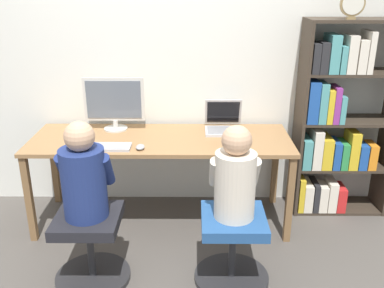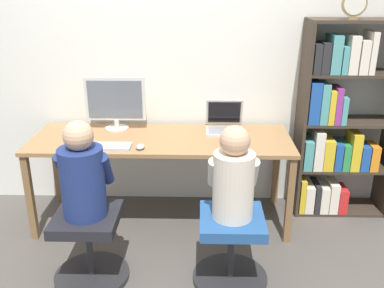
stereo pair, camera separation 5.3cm
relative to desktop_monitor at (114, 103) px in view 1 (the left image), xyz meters
name	(u,v)px [view 1 (the left image)]	position (x,y,z in m)	size (l,w,h in m)	color
ground_plane	(160,243)	(0.39, -0.55, -0.95)	(14.00, 14.00, 0.00)	#4C4742
wall_back	(163,55)	(0.39, 0.21, 0.35)	(10.00, 0.05, 2.60)	silver
desk	(161,146)	(0.39, -0.20, -0.29)	(2.02, 0.70, 0.72)	olive
desktop_monitor	(114,103)	(0.00, 0.00, 0.00)	(0.49, 0.19, 0.43)	beige
laptop	(224,125)	(0.88, -0.02, -0.17)	(0.30, 0.30, 0.24)	#B7B7BC
keyboard	(100,147)	(-0.04, -0.43, -0.21)	(0.44, 0.15, 0.03)	#B2B2B7
computer_mouse_by_keyboard	(140,147)	(0.25, -0.44, -0.21)	(0.06, 0.10, 0.03)	#99999E
office_chair_left	(90,245)	(-0.03, -0.97, -0.68)	(0.49, 0.49, 0.49)	#262628
office_chair_right	(232,246)	(0.90, -0.97, -0.68)	(0.49, 0.49, 0.49)	#262628
person_at_monitor	(83,176)	(-0.03, -0.97, -0.19)	(0.33, 0.30, 0.62)	navy
person_at_laptop	(235,177)	(0.90, -0.97, -0.19)	(0.31, 0.28, 0.60)	beige
bookshelf	(335,126)	(1.79, -0.02, -0.18)	(0.77, 0.32, 1.60)	#382D23
desk_clock	(353,4)	(1.78, -0.09, 0.76)	(0.18, 0.03, 0.20)	olive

